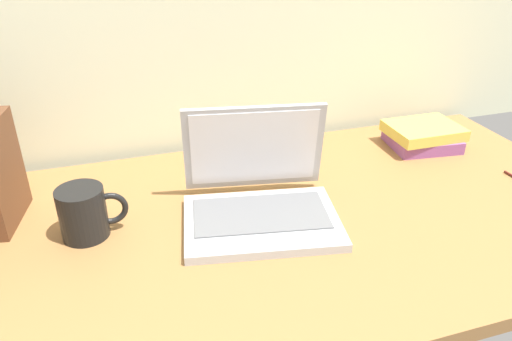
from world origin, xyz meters
TOP-DOWN VIEW (x-y plane):
  - desk at (0.00, 0.00)m, footprint 1.60×0.76m
  - laptop at (0.02, 0.03)m, footprint 0.35×0.31m
  - coffee_mug at (-0.32, 0.06)m, footprint 0.13×0.09m
  - book_stack at (0.54, 0.21)m, footprint 0.19×0.16m

SIDE VIEW (x-z plane):
  - desk at x=0.00m, z-range 0.00..0.03m
  - book_stack at x=0.54m, z-range 0.03..0.09m
  - laptop at x=0.02m, z-range -0.03..0.18m
  - coffee_mug at x=-0.32m, z-range 0.03..0.13m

